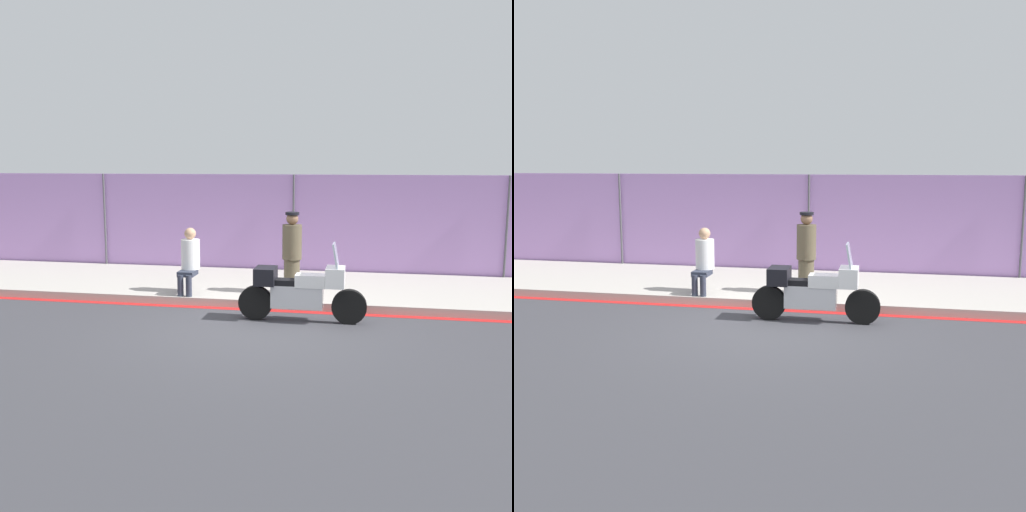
# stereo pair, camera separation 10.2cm
# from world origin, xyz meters

# --- Properties ---
(ground_plane) EXTENTS (120.00, 120.00, 0.00)m
(ground_plane) POSITION_xyz_m (0.00, 0.00, 0.00)
(ground_plane) COLOR #38383D
(sidewalk) EXTENTS (36.11, 3.35, 0.16)m
(sidewalk) POSITION_xyz_m (0.00, 3.04, 0.08)
(sidewalk) COLOR #ADA89E
(sidewalk) RESTS_ON ground_plane
(curb_paint_stripe) EXTENTS (36.11, 0.18, 0.01)m
(curb_paint_stripe) POSITION_xyz_m (0.00, 1.28, 0.00)
(curb_paint_stripe) COLOR red
(curb_paint_stripe) RESTS_ON ground_plane
(storefront_fence) EXTENTS (34.30, 0.17, 2.47)m
(storefront_fence) POSITION_xyz_m (-0.00, 4.81, 1.24)
(storefront_fence) COLOR #AD7FC6
(storefront_fence) RESTS_ON ground_plane
(motorcycle) EXTENTS (2.25, 0.50, 1.41)m
(motorcycle) POSITION_xyz_m (0.65, 0.62, 0.56)
(motorcycle) COLOR black
(motorcycle) RESTS_ON ground_plane
(officer_standing) EXTENTS (0.39, 0.39, 1.64)m
(officer_standing) POSITION_xyz_m (0.30, 2.16, 0.99)
(officer_standing) COLOR brown
(officer_standing) RESTS_ON sidewalk
(person_seated_on_curb) EXTENTS (0.38, 0.67, 1.31)m
(person_seated_on_curb) POSITION_xyz_m (-1.73, 1.83, 0.88)
(person_seated_on_curb) COLOR #2D3342
(person_seated_on_curb) RESTS_ON sidewalk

